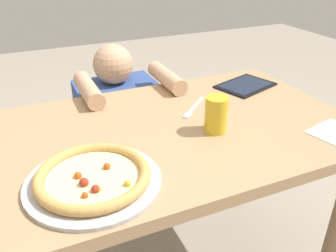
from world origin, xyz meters
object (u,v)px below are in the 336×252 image
at_px(drink_cup_colored, 216,115).
at_px(tablet, 245,85).
at_px(fork, 193,108).
at_px(diner_seated, 119,138).
at_px(pizza_near, 93,178).

bearing_deg(drink_cup_colored, tablet, 41.92).
relative_size(drink_cup_colored, fork, 0.77).
bearing_deg(drink_cup_colored, diner_seated, 102.83).
bearing_deg(diner_seated, drink_cup_colored, -77.17).
distance_m(fork, tablet, 0.34).
relative_size(pizza_near, tablet, 1.28).
bearing_deg(pizza_near, drink_cup_colored, 15.33).
xyz_separation_m(tablet, diner_seated, (-0.48, 0.37, -0.35)).
distance_m(pizza_near, tablet, 0.88).
bearing_deg(pizza_near, fork, 33.83).
height_order(pizza_near, diner_seated, diner_seated).
height_order(pizza_near, fork, pizza_near).
xyz_separation_m(pizza_near, diner_seated, (0.29, 0.79, -0.36)).
xyz_separation_m(pizza_near, tablet, (0.77, 0.42, -0.01)).
distance_m(fork, diner_seated, 0.62).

